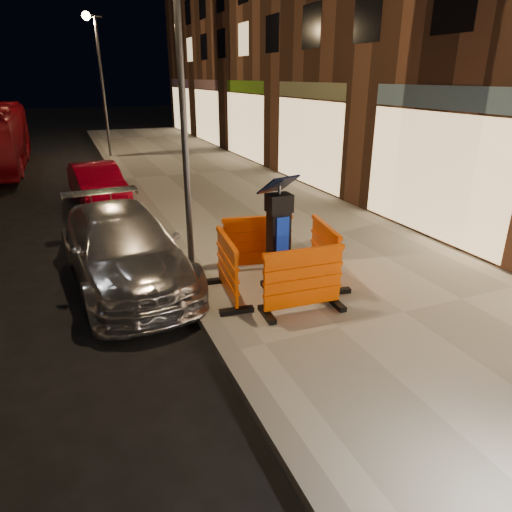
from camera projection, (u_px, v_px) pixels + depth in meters
name	position (u px, v px, depth m)	size (l,w,h in m)	color
ground_plane	(231.00, 360.00, 6.43)	(120.00, 120.00, 0.00)	black
sidewalk	(403.00, 316.00, 7.47)	(6.00, 60.00, 0.15)	gray
kerb	(231.00, 356.00, 6.40)	(0.30, 60.00, 0.15)	slate
parking_kiosk	(278.00, 237.00, 7.94)	(0.61, 0.61, 1.94)	black
barrier_front	(303.00, 281.00, 7.28)	(1.39, 0.57, 1.08)	#FF5500
barrier_back	(257.00, 243.00, 8.91)	(1.39, 0.57, 1.08)	#FF5500
barrier_kerbside	(227.00, 268.00, 7.76)	(1.39, 0.57, 1.08)	#FF5500
barrier_bldgside	(325.00, 253.00, 8.43)	(1.39, 0.57, 1.08)	#FF5500
car_silver	(128.00, 281.00, 8.91)	(1.96, 4.81, 1.40)	silver
car_red	(100.00, 204.00, 14.30)	(1.31, 3.75, 1.23)	maroon
street_lamp_mid	(183.00, 112.00, 7.94)	(0.12, 0.12, 6.00)	#3F3F44
street_lamp_far	(103.00, 90.00, 20.83)	(0.12, 0.12, 6.00)	#3F3F44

